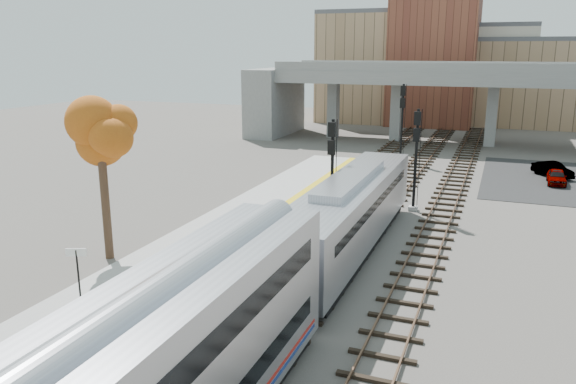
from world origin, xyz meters
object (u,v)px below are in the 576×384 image
Objects in this scene: signal_mast_far at (402,122)px; car_a at (557,177)px; signal_mast_near at (332,177)px; signal_mast_mid at (415,161)px; locomotive at (350,212)px; car_b at (553,170)px; tree at (100,134)px.

signal_mast_far is 15.49m from car_a.
signal_mast_near is 0.90× the size of signal_mast_far.
signal_mast_mid is 1.96× the size of car_a.
locomotive reaches higher than car_a.
signal_mast_far is (-4.10, 18.07, 0.40)m from signal_mast_mid.
signal_mast_near reaches higher than car_b.
car_b is at bearing -12.44° from signal_mast_far.
tree is at bearing -130.04° from car_a.
signal_mast_near is 24.16m from signal_mast_far.
signal_mast_far reaches higher than signal_mast_near.
locomotive is 2.50× the size of signal_mast_far.
car_b reaches higher than car_a.
signal_mast_mid reaches higher than locomotive.
signal_mast_mid is at bearing 47.59° from tree.
signal_mast_mid is 20.65m from tree.
signal_mast_near is at bearing 42.89° from tree.
signal_mast_near reaches higher than locomotive.
car_a is (13.96, 18.29, -2.71)m from signal_mast_near.
locomotive is at bearing -101.82° from signal_mast_mid.
tree is (-9.66, -33.13, 2.78)m from signal_mast_far.
car_b is (13.82, 21.11, -2.67)m from signal_mast_near.
signal_mast_far is 34.62m from tree.
car_a is 2.82m from car_b.
signal_mast_mid is 0.92× the size of signal_mast_far.
signal_mast_far is 2.13× the size of car_a.
signal_mast_mid is 15.94m from car_a.
car_b is (23.48, 30.08, -5.97)m from tree.
locomotive is 2.71× the size of signal_mast_mid.
signal_mast_mid reaches higher than car_a.
car_a is at bearing 51.04° from signal_mast_mid.
car_b is (11.72, 24.57, -1.58)m from locomotive.
signal_mast_far is at bearing 94.35° from locomotive.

